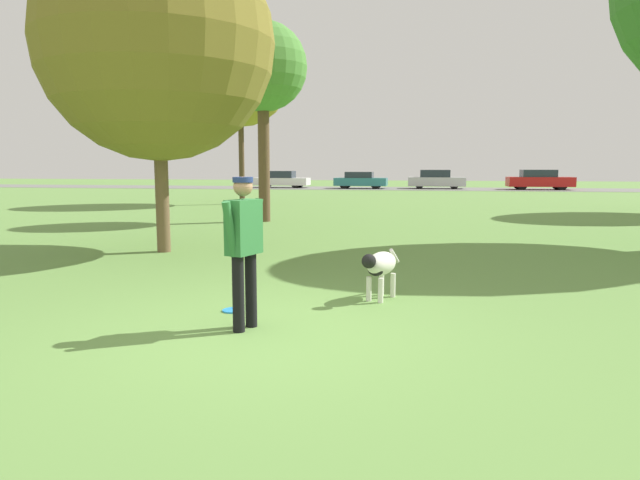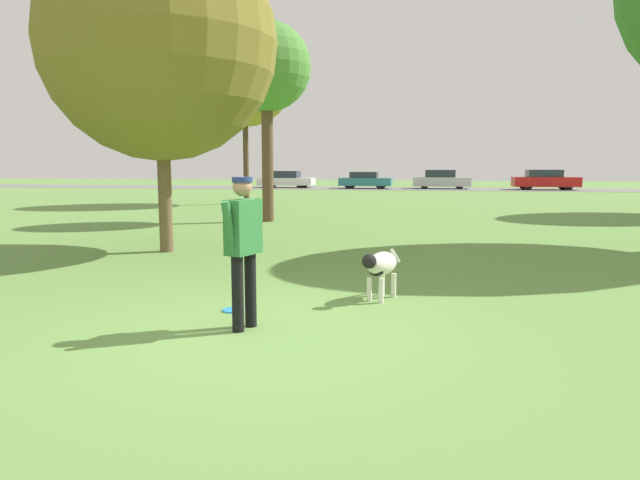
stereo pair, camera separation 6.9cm
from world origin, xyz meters
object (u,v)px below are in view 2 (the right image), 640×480
(parked_car_teal, at_px, (365,180))
(person, at_px, (243,240))
(frisbee, at_px, (233,310))
(parked_car_silver, at_px, (441,180))
(tree_near_left, at_px, (160,43))
(parked_car_white, at_px, (286,180))
(parked_car_red, at_px, (545,180))
(dog, at_px, (381,266))
(tree_far_left, at_px, (245,76))
(tree_mid_center, at_px, (266,69))

(parked_car_teal, bearing_deg, person, -84.47)
(frisbee, xyz_separation_m, parked_car_silver, (3.54, 37.14, 0.67))
(tree_near_left, distance_m, parked_car_white, 33.21)
(person, relative_size, parked_car_silver, 0.40)
(parked_car_red, bearing_deg, parked_car_white, 176.99)
(dog, relative_size, frisbee, 3.75)
(tree_far_left, distance_m, tree_mid_center, 8.30)
(person, bearing_deg, tree_far_left, 37.36)
(parked_car_white, bearing_deg, tree_far_left, -80.46)
(dog, xyz_separation_m, parked_car_teal, (-3.84, 35.49, 0.16))
(tree_far_left, bearing_deg, tree_mid_center, -67.57)
(tree_far_left, relative_size, parked_car_red, 1.74)
(tree_far_left, bearing_deg, parked_car_white, 98.18)
(dog, relative_size, tree_far_left, 0.13)
(frisbee, xyz_separation_m, tree_mid_center, (-2.60, 10.99, 4.74))
(dog, distance_m, tree_far_left, 19.92)
(tree_far_left, bearing_deg, parked_car_red, 47.43)
(tree_far_left, distance_m, parked_car_red, 24.99)
(tree_far_left, xyz_separation_m, parked_car_teal, (3.66, 17.81, -5.10))
(dog, distance_m, parked_car_teal, 35.70)
(tree_far_left, bearing_deg, dog, -67.02)
(person, relative_size, tree_mid_center, 0.27)
(person, relative_size, parked_car_white, 0.38)
(person, bearing_deg, tree_mid_center, 34.06)
(tree_mid_center, xyz_separation_m, parked_car_teal, (0.51, 25.43, -4.12))
(parked_car_silver, height_order, parked_car_red, parked_car_red)
(tree_near_left, relative_size, parked_car_teal, 1.66)
(parked_car_red, bearing_deg, frisbee, -108.40)
(parked_car_teal, bearing_deg, parked_car_silver, 9.06)
(dog, xyz_separation_m, tree_far_left, (-7.50, 17.68, 5.26))
(parked_car_silver, bearing_deg, tree_far_left, -115.83)
(tree_mid_center, distance_m, parked_car_silver, 27.17)
(dog, relative_size, parked_car_silver, 0.24)
(person, bearing_deg, frisbee, 47.76)
(tree_mid_center, bearing_deg, tree_far_left, 112.43)
(person, xyz_separation_m, dog, (1.37, 1.65, -0.53))
(dog, xyz_separation_m, frisbee, (-1.76, -0.92, -0.46))
(dog, bearing_deg, parked_car_silver, -161.11)
(dog, xyz_separation_m, parked_car_silver, (1.79, 36.22, 0.21))
(dog, height_order, parked_car_teal, parked_car_teal)
(person, distance_m, parked_car_red, 38.79)
(tree_mid_center, xyz_separation_m, parked_car_red, (13.41, 25.65, -4.05))
(person, distance_m, parked_car_teal, 37.22)
(tree_mid_center, bearing_deg, parked_car_red, 62.39)
(parked_car_silver, bearing_deg, parked_car_teal, -171.89)
(person, distance_m, dog, 2.21)
(parked_car_silver, bearing_deg, frisbee, -94.67)
(tree_near_left, distance_m, tree_far_left, 14.53)
(tree_far_left, height_order, parked_car_red, tree_far_left)
(tree_near_left, distance_m, parked_car_red, 35.22)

